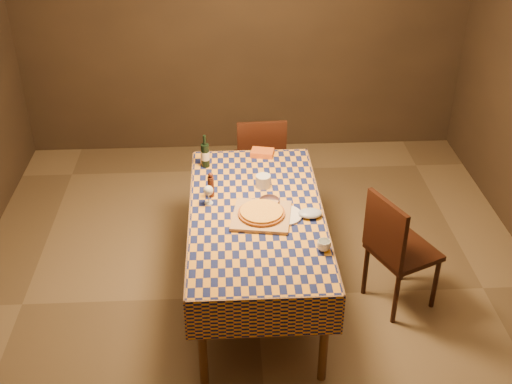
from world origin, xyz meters
TOP-DOWN VIEW (x-y plane):
  - room at (0.00, 0.00)m, footprint 5.00×5.10m
  - dining_table at (0.00, 0.00)m, footprint 0.94×1.84m
  - cutting_board at (0.03, -0.07)m, footprint 0.45×0.45m
  - pizza at (0.03, -0.07)m, footprint 0.39×0.39m
  - pepper_mill at (-0.32, 0.22)m, footprint 0.06×0.06m
  - bowl at (0.10, 0.08)m, footprint 0.15×0.15m
  - wine_glass at (-0.33, 0.13)m, footprint 0.07×0.07m
  - wine_bottle at (-0.36, 0.67)m, footprint 0.09×0.09m
  - deli_tub at (0.07, 0.34)m, footprint 0.14×0.14m
  - takeout_container at (0.09, 0.83)m, footprint 0.20×0.16m
  - white_plate at (0.19, -0.07)m, footprint 0.28×0.28m
  - tumbler at (0.41, -0.47)m, footprint 0.12×0.12m
  - flour_patch at (0.12, -0.02)m, footprint 0.34×0.30m
  - flour_bag at (0.37, -0.08)m, footprint 0.17×0.14m
  - chair_far at (0.10, 1.23)m, footprint 0.44×0.45m
  - chair_right at (0.98, -0.13)m, footprint 0.56×0.56m

SIDE VIEW (x-z plane):
  - chair_far at x=0.10m, z-range 0.06..0.99m
  - chair_right at x=0.98m, z-range 0.06..0.99m
  - dining_table at x=0.00m, z-range 0.31..1.08m
  - flour_patch at x=0.12m, z-range 0.77..0.77m
  - white_plate at x=0.19m, z-range 0.77..0.78m
  - cutting_board at x=0.03m, z-range 0.77..0.79m
  - takeout_container at x=0.09m, z-range 0.77..0.81m
  - bowl at x=0.10m, z-range 0.77..0.82m
  - flour_bag at x=0.37m, z-range 0.77..0.82m
  - tumbler at x=0.41m, z-range 0.77..0.84m
  - pizza at x=0.03m, z-range 0.79..0.83m
  - deli_tub at x=0.07m, z-range 0.77..0.86m
  - pepper_mill at x=-0.32m, z-range 0.76..0.96m
  - wine_bottle at x=-0.36m, z-range 0.74..1.00m
  - wine_glass at x=-0.33m, z-range 0.80..0.94m
  - room at x=0.00m, z-range 0.00..2.70m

